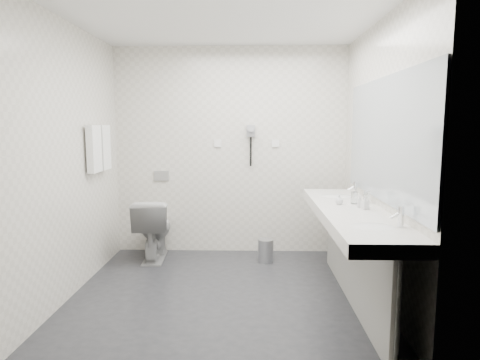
{
  "coord_description": "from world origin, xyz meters",
  "views": [
    {
      "loc": [
        0.26,
        -3.77,
        1.57
      ],
      "look_at": [
        0.15,
        0.15,
        1.05
      ],
      "focal_mm": 31.13,
      "sensor_mm": 36.0,
      "label": 1
    }
  ],
  "objects": [
    {
      "name": "floor",
      "position": [
        0.0,
        0.0,
        0.0
      ],
      "size": [
        2.8,
        2.8,
        0.0
      ],
      "primitive_type": "plane",
      "color": "#26272B",
      "rests_on": "ground"
    },
    {
      "name": "ceiling",
      "position": [
        0.0,
        0.0,
        2.5
      ],
      "size": [
        2.8,
        2.8,
        0.0
      ],
      "primitive_type": "plane",
      "rotation": [
        3.14,
        0.0,
        0.0
      ],
      "color": "white",
      "rests_on": "wall_back"
    },
    {
      "name": "wall_back",
      "position": [
        0.0,
        1.3,
        1.25
      ],
      "size": [
        2.8,
        0.0,
        2.8
      ],
      "primitive_type": "plane",
      "rotation": [
        1.57,
        0.0,
        0.0
      ],
      "color": "silver",
      "rests_on": "floor"
    },
    {
      "name": "wall_front",
      "position": [
        0.0,
        -1.3,
        1.25
      ],
      "size": [
        2.8,
        0.0,
        2.8
      ],
      "primitive_type": "plane",
      "rotation": [
        -1.57,
        0.0,
        0.0
      ],
      "color": "silver",
      "rests_on": "floor"
    },
    {
      "name": "wall_left",
      "position": [
        -1.4,
        0.0,
        1.25
      ],
      "size": [
        0.0,
        2.6,
        2.6
      ],
      "primitive_type": "plane",
      "rotation": [
        1.57,
        0.0,
        1.57
      ],
      "color": "silver",
      "rests_on": "floor"
    },
    {
      "name": "wall_right",
      "position": [
        1.4,
        0.0,
        1.25
      ],
      "size": [
        0.0,
        2.6,
        2.6
      ],
      "primitive_type": "plane",
      "rotation": [
        1.57,
        0.0,
        -1.57
      ],
      "color": "silver",
      "rests_on": "floor"
    },
    {
      "name": "vanity_counter",
      "position": [
        1.12,
        -0.2,
        0.8
      ],
      "size": [
        0.55,
        2.2,
        0.1
      ],
      "primitive_type": "cube",
      "color": "white",
      "rests_on": "floor"
    },
    {
      "name": "vanity_panel",
      "position": [
        1.15,
        -0.2,
        0.38
      ],
      "size": [
        0.03,
        2.15,
        0.75
      ],
      "primitive_type": "cube",
      "color": "#9B9A93",
      "rests_on": "floor"
    },
    {
      "name": "vanity_post_near",
      "position": [
        1.18,
        -1.24,
        0.38
      ],
      "size": [
        0.06,
        0.06,
        0.75
      ],
      "primitive_type": "cylinder",
      "color": "silver",
      "rests_on": "floor"
    },
    {
      "name": "vanity_post_far",
      "position": [
        1.18,
        0.84,
        0.38
      ],
      "size": [
        0.06,
        0.06,
        0.75
      ],
      "primitive_type": "cylinder",
      "color": "silver",
      "rests_on": "floor"
    },
    {
      "name": "mirror",
      "position": [
        1.39,
        -0.2,
        1.45
      ],
      "size": [
        0.02,
        2.2,
        1.05
      ],
      "primitive_type": "cube",
      "color": "#B2BCC6",
      "rests_on": "wall_right"
    },
    {
      "name": "basin_near",
      "position": [
        1.12,
        -0.85,
        0.83
      ],
      "size": [
        0.4,
        0.31,
        0.05
      ],
      "primitive_type": "ellipsoid",
      "color": "white",
      "rests_on": "vanity_counter"
    },
    {
      "name": "basin_far",
      "position": [
        1.12,
        0.45,
        0.83
      ],
      "size": [
        0.4,
        0.31,
        0.05
      ],
      "primitive_type": "ellipsoid",
      "color": "white",
      "rests_on": "vanity_counter"
    },
    {
      "name": "faucet_near",
      "position": [
        1.32,
        -0.85,
        0.92
      ],
      "size": [
        0.04,
        0.04,
        0.15
      ],
      "primitive_type": "cylinder",
      "color": "silver",
      "rests_on": "vanity_counter"
    },
    {
      "name": "faucet_far",
      "position": [
        1.32,
        0.45,
        0.92
      ],
      "size": [
        0.04,
        0.04,
        0.15
      ],
      "primitive_type": "cylinder",
      "color": "silver",
      "rests_on": "vanity_counter"
    },
    {
      "name": "soap_bottle_a",
      "position": [
        1.23,
        -0.24,
        0.91
      ],
      "size": [
        0.07,
        0.07,
        0.12
      ],
      "primitive_type": "imported",
      "rotation": [
        0.0,
        0.0,
        0.39
      ],
      "color": "beige",
      "rests_on": "vanity_counter"
    },
    {
      "name": "soap_bottle_b",
      "position": [
        1.06,
        -0.02,
        0.9
      ],
      "size": [
        0.09,
        0.09,
        0.09
      ],
      "primitive_type": "imported",
      "rotation": [
        0.0,
        0.0,
        -0.23
      ],
      "color": "beige",
      "rests_on": "vanity_counter"
    },
    {
      "name": "soap_bottle_c",
      "position": [
        1.21,
        -0.15,
        0.9
      ],
      "size": [
        0.05,
        0.05,
        0.11
      ],
      "primitive_type": "imported",
      "rotation": [
        0.0,
        0.0,
        0.29
      ],
      "color": "beige",
      "rests_on": "vanity_counter"
    },
    {
      "name": "glass_left",
      "position": [
        1.21,
        0.03,
        0.9
      ],
      "size": [
        0.07,
        0.07,
        0.11
      ],
      "primitive_type": "cylinder",
      "rotation": [
        0.0,
        0.0,
        -0.12
      ],
      "color": "silver",
      "rests_on": "vanity_counter"
    },
    {
      "name": "glass_right",
      "position": [
        1.33,
        0.07,
        0.9
      ],
      "size": [
        0.06,
        0.06,
        0.1
      ],
      "primitive_type": "cylinder",
      "rotation": [
        0.0,
        0.0,
        0.11
      ],
      "color": "silver",
      "rests_on": "vanity_counter"
    },
    {
      "name": "toilet",
      "position": [
        -0.89,
        0.97,
        0.36
      ],
      "size": [
        0.45,
        0.73,
        0.72
      ],
      "primitive_type": "imported",
      "rotation": [
        0.0,
        0.0,
        3.2
      ],
      "color": "white",
      "rests_on": "floor"
    },
    {
      "name": "flush_plate",
      "position": [
        -0.85,
        1.29,
        0.95
      ],
      "size": [
        0.18,
        0.02,
        0.12
      ],
      "primitive_type": "cube",
      "color": "#B2B5BA",
      "rests_on": "wall_back"
    },
    {
      "name": "pedal_bin",
      "position": [
        0.43,
        0.88,
        0.13
      ],
      "size": [
        0.21,
        0.21,
        0.25
      ],
      "primitive_type": "cylinder",
      "rotation": [
        0.0,
        0.0,
        0.21
      ],
      "color": "#B2B5BA",
      "rests_on": "floor"
    },
    {
      "name": "bin_lid",
      "position": [
        0.43,
        0.88,
        0.26
      ],
      "size": [
        0.18,
        0.18,
        0.02
      ],
      "primitive_type": "cylinder",
      "color": "#B2B5BA",
      "rests_on": "pedal_bin"
    },
    {
      "name": "towel_rail",
      "position": [
        -1.35,
        0.55,
        1.55
      ],
      "size": [
        0.02,
        0.62,
        0.02
      ],
      "primitive_type": "cylinder",
      "rotation": [
        1.57,
        0.0,
        0.0
      ],
      "color": "silver",
      "rests_on": "wall_left"
    },
    {
      "name": "towel_near",
      "position": [
        -1.34,
        0.41,
        1.33
      ],
      "size": [
        0.07,
        0.24,
        0.48
      ],
      "primitive_type": "cube",
      "color": "white",
      "rests_on": "towel_rail"
    },
    {
      "name": "towel_far",
      "position": [
        -1.34,
        0.69,
        1.33
      ],
      "size": [
        0.07,
        0.24,
        0.48
      ],
      "primitive_type": "cube",
      "color": "white",
      "rests_on": "towel_rail"
    },
    {
      "name": "dryer_cradle",
      "position": [
        0.25,
        1.27,
        1.5
      ],
      "size": [
        0.1,
        0.04,
        0.14
      ],
      "primitive_type": "cube",
      "color": "#9A9AA0",
      "rests_on": "wall_back"
    },
    {
      "name": "dryer_barrel",
      "position": [
        0.25,
        1.2,
        1.53
      ],
      "size": [
        0.08,
        0.14,
        0.08
      ],
      "primitive_type": "cylinder",
      "rotation": [
        1.57,
        0.0,
        0.0
      ],
      "color": "#9A9AA0",
      "rests_on": "dryer_cradle"
    },
    {
      "name": "dryer_cord",
      "position": [
        0.25,
        1.26,
        1.25
      ],
      "size": [
        0.02,
        0.02,
        0.35
      ],
      "primitive_type": "cylinder",
      "color": "black",
      "rests_on": "dryer_cradle"
    },
    {
      "name": "switch_plate_a",
      "position": [
        -0.15,
        1.29,
        1.35
      ],
      "size": [
        0.09,
        0.02,
        0.09
      ],
      "primitive_type": "cube",
      "color": "white",
      "rests_on": "wall_back"
    },
    {
      "name": "switch_plate_b",
      "position": [
        0.55,
        1.29,
        1.35
      ],
      "size": [
        0.09,
        0.02,
        0.09
      ],
      "primitive_type": "cube",
      "color": "white",
      "rests_on": "wall_back"
    }
  ]
}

